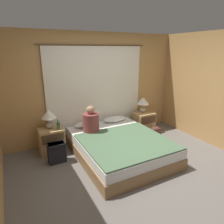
% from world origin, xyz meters
% --- Properties ---
extents(ground_plane, '(16.00, 16.00, 0.00)m').
position_xyz_m(ground_plane, '(0.00, 0.00, 0.00)').
color(ground_plane, '#66605B').
extents(wall_back, '(4.40, 0.06, 2.50)m').
position_xyz_m(wall_back, '(0.00, 1.79, 1.25)').
color(wall_back, tan).
rests_on(wall_back, ground_plane).
extents(wall_right, '(0.06, 3.64, 2.50)m').
position_xyz_m(wall_right, '(2.17, 0.00, 1.25)').
color(wall_right, tan).
rests_on(wall_right, ground_plane).
extents(curtain_panel, '(2.58, 0.02, 2.22)m').
position_xyz_m(curtain_panel, '(0.00, 1.73, 1.11)').
color(curtain_panel, white).
rests_on(curtain_panel, ground_plane).
extents(bed, '(1.66, 2.10, 0.41)m').
position_xyz_m(bed, '(0.00, 0.63, 0.20)').
color(bed, olive).
rests_on(bed, ground_plane).
extents(nightstand_left, '(0.50, 0.42, 0.53)m').
position_xyz_m(nightstand_left, '(-1.20, 1.42, 0.27)').
color(nightstand_left, tan).
rests_on(nightstand_left, ground_plane).
extents(nightstand_right, '(0.50, 0.42, 0.53)m').
position_xyz_m(nightstand_right, '(1.20, 1.42, 0.27)').
color(nightstand_right, tan).
rests_on(nightstand_right, ground_plane).
extents(lamp_left, '(0.31, 0.31, 0.41)m').
position_xyz_m(lamp_left, '(-1.20, 1.48, 0.81)').
color(lamp_left, '#B2A899').
rests_on(lamp_left, nightstand_left).
extents(lamp_right, '(0.31, 0.31, 0.41)m').
position_xyz_m(lamp_right, '(1.20, 1.48, 0.81)').
color(lamp_right, '#B2A899').
rests_on(lamp_right, nightstand_right).
extents(pillow_left, '(0.59, 0.28, 0.12)m').
position_xyz_m(pillow_left, '(-0.37, 1.49, 0.47)').
color(pillow_left, white).
rests_on(pillow_left, bed).
extents(pillow_right, '(0.59, 0.28, 0.12)m').
position_xyz_m(pillow_right, '(0.37, 1.49, 0.47)').
color(pillow_right, white).
rests_on(pillow_right, bed).
extents(blanket_on_bed, '(1.60, 1.51, 0.03)m').
position_xyz_m(blanket_on_bed, '(0.00, 0.36, 0.43)').
color(blanket_on_bed, '#4C6B4C').
rests_on(blanket_on_bed, bed).
extents(person_left_in_bed, '(0.34, 0.34, 0.59)m').
position_xyz_m(person_left_in_bed, '(-0.40, 1.15, 0.65)').
color(person_left_in_bed, brown).
rests_on(person_left_in_bed, bed).
extents(beer_bottle_on_left_stand, '(0.07, 0.07, 0.22)m').
position_xyz_m(beer_bottle_on_left_stand, '(-1.05, 1.31, 0.62)').
color(beer_bottle_on_left_stand, '#2D4C28').
rests_on(beer_bottle_on_left_stand, nightstand_left).
extents(backpack_on_floor, '(0.33, 0.21, 0.41)m').
position_xyz_m(backpack_on_floor, '(-1.20, 0.96, 0.23)').
color(backpack_on_floor, black).
rests_on(backpack_on_floor, ground_plane).
extents(handbag_on_floor, '(0.31, 0.16, 0.41)m').
position_xyz_m(handbag_on_floor, '(1.20, 0.97, 0.14)').
color(handbag_on_floor, brown).
rests_on(handbag_on_floor, ground_plane).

